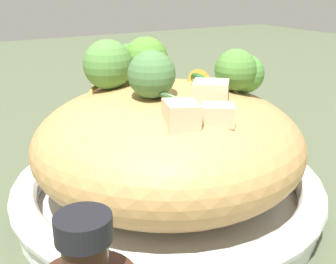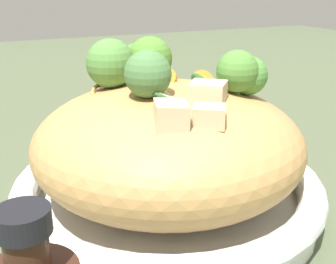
{
  "view_description": "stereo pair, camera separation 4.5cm",
  "coord_description": "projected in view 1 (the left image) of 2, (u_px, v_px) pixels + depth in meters",
  "views": [
    {
      "loc": [
        0.22,
        0.36,
        0.24
      ],
      "look_at": [
        0.0,
        0.0,
        0.09
      ],
      "focal_mm": 45.68,
      "sensor_mm": 36.0,
      "label": 1
    },
    {
      "loc": [
        0.18,
        0.38,
        0.24
      ],
      "look_at": [
        0.0,
        0.0,
        0.09
      ],
      "focal_mm": 45.68,
      "sensor_mm": 36.0,
      "label": 2
    }
  ],
  "objects": [
    {
      "name": "ground_plane",
      "position": [
        168.0,
        209.0,
        0.48
      ],
      "size": [
        3.0,
        3.0,
        0.0
      ],
      "primitive_type": "plane",
      "color": "#4A533B"
    },
    {
      "name": "chicken_chunks",
      "position": [
        186.0,
        101.0,
        0.39
      ],
      "size": [
        0.09,
        0.19,
        0.03
      ],
      "color": "beige",
      "rests_on": "serving_bowl"
    },
    {
      "name": "serving_bowl",
      "position": [
        168.0,
        190.0,
        0.47
      ],
      "size": [
        0.33,
        0.33,
        0.05
      ],
      "color": "white",
      "rests_on": "ground_plane"
    },
    {
      "name": "broccoli_florets",
      "position": [
        158.0,
        68.0,
        0.45
      ],
      "size": [
        0.18,
        0.17,
        0.07
      ],
      "color": "#A2B977",
      "rests_on": "serving_bowl"
    },
    {
      "name": "carrot_coins",
      "position": [
        165.0,
        79.0,
        0.48
      ],
      "size": [
        0.07,
        0.1,
        0.03
      ],
      "color": "orange",
      "rests_on": "serving_bowl"
    },
    {
      "name": "zucchini_slices",
      "position": [
        150.0,
        89.0,
        0.48
      ],
      "size": [
        0.09,
        0.2,
        0.06
      ],
      "color": "beige",
      "rests_on": "serving_bowl"
    },
    {
      "name": "noodle_heap",
      "position": [
        168.0,
        143.0,
        0.45
      ],
      "size": [
        0.28,
        0.28,
        0.12
      ],
      "color": "tan",
      "rests_on": "serving_bowl"
    }
  ]
}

